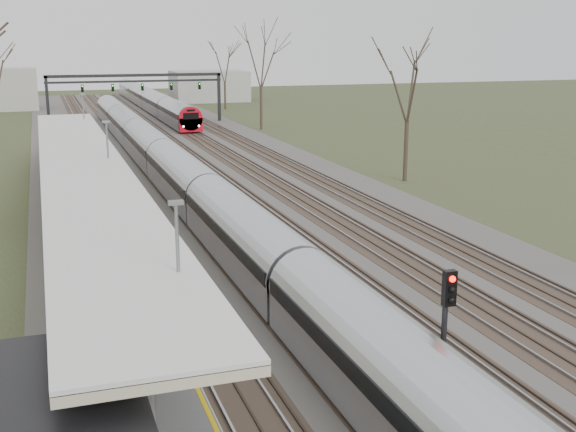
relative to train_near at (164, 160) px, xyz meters
name	(u,v)px	position (x,y,z in m)	size (l,w,h in m)	color
track_bed	(185,163)	(2.76, 6.66, -1.42)	(24.00, 160.00, 0.22)	#474442
platform	(82,212)	(-6.55, -10.84, -0.98)	(3.50, 69.00, 1.00)	#9E9B93
canopy	(83,166)	(-6.55, -15.35, 2.45)	(4.10, 50.00, 3.11)	slate
signal_gantry	(136,84)	(2.79, 36.65, 3.43)	(21.00, 0.59, 6.08)	black
tree_east_far	(409,81)	(16.50, -6.34, 5.81)	(5.00, 5.00, 10.30)	#2D231C
train_near	(164,160)	(0.00, 0.00, 0.00)	(2.62, 90.21, 3.05)	#AEB0B9
train_far	(150,100)	(7.00, 54.70, 0.00)	(2.62, 60.21, 3.05)	#AEB0B9
passenger	(137,336)	(-6.21, -32.84, 0.32)	(0.58, 0.38, 1.59)	navy
signal_post	(446,317)	(1.75, -36.51, 1.25)	(0.35, 0.45, 4.10)	black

